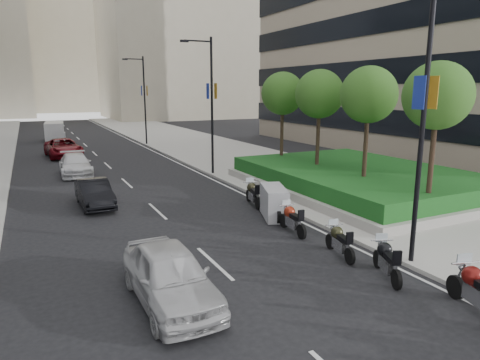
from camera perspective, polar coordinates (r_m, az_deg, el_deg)
ground at (r=12.14m, az=11.12°, el=-16.21°), size 160.00×160.00×0.00m
sidewalk_right at (r=41.86m, az=-4.04°, el=4.21°), size 10.00×100.00×0.15m
lane_edge at (r=40.19m, az=-11.06°, el=3.59°), size 0.12×100.00×0.01m
lane_centre at (r=39.18m, az=-18.42°, el=2.99°), size 0.12×100.00×0.01m
building_cream_right at (r=93.76m, az=-8.70°, el=19.35°), size 28.00×24.00×36.00m
building_cream_centre at (r=129.40m, az=-23.32°, el=16.91°), size 30.00×24.00×38.00m
planter at (r=25.40m, az=15.52°, el=-0.63°), size 10.00×14.00×0.40m
hedge at (r=25.28m, az=15.60°, el=0.70°), size 9.40×13.40×0.80m
tree_0 at (r=19.60m, az=24.84°, el=10.10°), size 2.80×2.80×6.30m
tree_1 at (r=22.35m, az=16.78°, el=10.78°), size 2.80×2.80×6.30m
tree_2 at (r=25.43m, az=10.55°, el=11.16°), size 2.80×2.80×6.30m
tree_3 at (r=28.74m, az=5.70°, el=11.36°), size 2.80×2.80×6.30m
lamp_post_0 at (r=14.34m, az=22.92°, el=8.54°), size 2.34×0.45×9.00m
lamp_post_1 at (r=28.55m, az=-4.07°, el=10.67°), size 2.34×0.45×9.00m
lamp_post_2 at (r=45.72m, az=-12.80°, el=10.87°), size 2.34×0.45×9.00m
motorcycle_1 at (r=12.87m, az=29.10°, el=-12.74°), size 0.97×2.33×1.19m
motorcycle_2 at (r=14.08m, az=18.97°, el=-10.06°), size 1.03×1.98×1.05m
motorcycle_3 at (r=15.37m, az=13.11°, el=-7.94°), size 0.70×2.00×1.01m
motorcycle_4 at (r=17.43m, az=6.94°, el=-5.23°), size 0.71×2.13×1.06m
motorcycle_5 at (r=19.38m, az=4.54°, el=-2.99°), size 1.67×2.50×1.41m
motorcycle_6 at (r=21.40m, az=1.73°, el=-1.83°), size 0.76×2.21×1.11m
car_a at (r=11.95m, az=-9.34°, el=-12.42°), size 1.89×4.63×1.57m
car_b at (r=22.34m, az=-18.83°, el=-1.70°), size 1.52×4.07×1.33m
car_c at (r=31.12m, az=-21.09°, el=1.94°), size 2.13×4.94×1.42m
car_d at (r=39.93m, az=-22.49°, el=3.99°), size 3.04×5.85×1.58m
delivery_van at (r=52.75m, az=-23.45°, el=5.85°), size 2.30×5.17×2.11m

